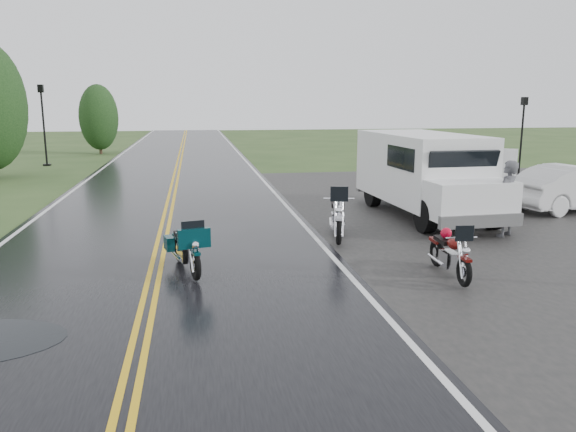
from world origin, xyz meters
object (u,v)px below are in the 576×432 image
Objects in this scene: lamp_post_far_left at (44,125)px; sedan_white at (575,189)px; lamp_post_far_right at (521,138)px; motorcycle_teal at (195,254)px; person_at_van at (506,200)px; van_white at (427,186)px; motorcycle_silver at (339,219)px; motorcycle_red at (465,260)px.

sedan_white is at bearing -39.78° from lamp_post_far_left.
motorcycle_teal is at bearing -139.11° from lamp_post_far_right.
lamp_post_far_left reaches higher than person_at_van.
lamp_post_far_left is (-13.80, 18.53, 0.91)m from van_white.
motorcycle_silver is at bearing -32.23° from person_at_van.
lamp_post_far_right reaches higher than motorcycle_teal.
motorcycle_silver is at bearing 19.25° from motorcycle_teal.
motorcycle_red is 5.01m from motorcycle_teal.
person_at_van is at bearing -123.12° from lamp_post_far_right.
motorcycle_silver is at bearing -136.93° from lamp_post_far_right.
motorcycle_silver reaches higher than motorcycle_red.
lamp_post_far_right is at bearing 58.87° from motorcycle_red.
motorcycle_red is 0.29× the size of van_white.
lamp_post_far_right is (8.27, 9.17, 0.56)m from van_white.
lamp_post_far_left reaches higher than lamp_post_far_right.
lamp_post_far_left is at bearing 157.03° from lamp_post_far_right.
motorcycle_teal is 6.78m from van_white.
sedan_white is at bearing 10.68° from motorcycle_teal.
lamp_post_far_right reaches higher than sedan_white.
motorcycle_red is 0.97× the size of motorcycle_teal.
sedan_white is at bearing -108.97° from lamp_post_far_right.
motorcycle_silver is 0.63× the size of lamp_post_far_right.
motorcycle_red is at bearing -60.99° from lamp_post_far_left.
person_at_van is (7.80, 2.47, 0.39)m from motorcycle_teal.
lamp_post_far_right reaches higher than motorcycle_silver.
lamp_post_far_left is at bearing 122.61° from motorcycle_red.
motorcycle_red is at bearing -53.38° from motorcycle_silver.
motorcycle_teal is at bearing -134.47° from motorcycle_silver.
motorcycle_teal is at bearing 102.65° from sedan_white.
lamp_post_far_left reaches higher than sedan_white.
motorcycle_teal is 0.84× the size of motorcycle_silver.
sedan_white is at bearing 46.68° from motorcycle_red.
sedan_white is at bearing 17.61° from van_white.
lamp_post_far_left is at bearing 96.36° from motorcycle_teal.
lamp_post_far_right is at bearing -159.20° from person_at_van.
lamp_post_far_right is (6.43, 9.86, 0.86)m from person_at_van.
person_at_van reaches higher than sedan_white.
sedan_white reaches higher than motorcycle_red.
motorcycle_silver is at bearing -60.14° from lamp_post_far_left.
lamp_post_far_right reaches higher than person_at_van.
sedan_white is (4.02, 2.85, -0.25)m from person_at_van.
lamp_post_far_left reaches higher than van_white.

